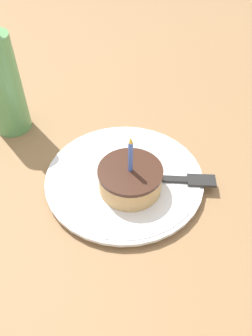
{
  "coord_description": "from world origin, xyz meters",
  "views": [
    {
      "loc": [
        0.23,
        0.27,
        0.4
      ],
      "look_at": [
        -0.01,
        0.0,
        0.04
      ],
      "focal_mm": 35.0,
      "sensor_mm": 36.0,
      "label": 1
    }
  ],
  "objects_px": {
    "plate": "(126,179)",
    "fork": "(170,179)",
    "bottle": "(1,82)",
    "cake_slice": "(132,177)"
  },
  "relations": [
    {
      "from": "plate",
      "to": "fork",
      "type": "relative_size",
      "value": 1.88
    },
    {
      "from": "bottle",
      "to": "cake_slice",
      "type": "bearing_deg",
      "value": 100.47
    },
    {
      "from": "bottle",
      "to": "fork",
      "type": "bearing_deg",
      "value": 108.61
    },
    {
      "from": "cake_slice",
      "to": "fork",
      "type": "height_order",
      "value": "cake_slice"
    },
    {
      "from": "plate",
      "to": "fork",
      "type": "height_order",
      "value": "fork"
    },
    {
      "from": "cake_slice",
      "to": "bottle",
      "type": "bearing_deg",
      "value": -79.53
    },
    {
      "from": "plate",
      "to": "bottle",
      "type": "relative_size",
      "value": 1.05
    },
    {
      "from": "cake_slice",
      "to": "fork",
      "type": "bearing_deg",
      "value": 149.15
    },
    {
      "from": "plate",
      "to": "fork",
      "type": "bearing_deg",
      "value": 130.73
    },
    {
      "from": "cake_slice",
      "to": "plate",
      "type": "bearing_deg",
      "value": -108.86
    }
  ]
}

